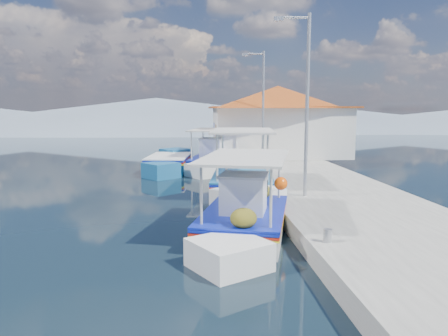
{
  "coord_description": "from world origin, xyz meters",
  "views": [
    {
      "loc": [
        0.86,
        -11.93,
        3.43
      ],
      "look_at": [
        1.94,
        3.39,
        1.3
      ],
      "focal_mm": 34.03,
      "sensor_mm": 36.0,
      "label": 1
    }
  ],
  "objects": [
    {
      "name": "mountain_ridge",
      "position": [
        6.54,
        56.0,
        2.04
      ],
      "size": [
        171.4,
        96.0,
        5.5
      ],
      "color": "gray",
      "rests_on": "ground"
    },
    {
      "name": "lamp_post_far",
      "position": [
        4.51,
        11.0,
        3.85
      ],
      "size": [
        1.21,
        0.14,
        6.0
      ],
      "color": "#A5A8AD",
      "rests_on": "quay"
    },
    {
      "name": "lamp_post_near",
      "position": [
        4.51,
        2.0,
        3.85
      ],
      "size": [
        1.21,
        0.14,
        6.0
      ],
      "color": "#A5A8AD",
      "rests_on": "quay"
    },
    {
      "name": "caique_green_canopy",
      "position": [
        2.77,
        4.84,
        0.43
      ],
      "size": [
        2.92,
        7.73,
        2.91
      ],
      "rotation": [
        0.0,
        0.0,
        0.12
      ],
      "color": "white",
      "rests_on": "ground"
    },
    {
      "name": "caique_far",
      "position": [
        1.86,
        12.13,
        0.48
      ],
      "size": [
        3.12,
        7.18,
        2.57
      ],
      "rotation": [
        0.0,
        0.0,
        0.21
      ],
      "color": "white",
      "rests_on": "ground"
    },
    {
      "name": "quay",
      "position": [
        5.9,
        6.0,
        0.25
      ],
      "size": [
        5.0,
        44.0,
        0.5
      ],
      "primitive_type": "cube",
      "color": "#ACAAA0",
      "rests_on": "ground"
    },
    {
      "name": "caique_blue_hull",
      "position": [
        -0.57,
        11.96,
        0.35
      ],
      "size": [
        2.59,
        7.19,
        1.29
      ],
      "rotation": [
        0.0,
        0.0,
        0.1
      ],
      "color": "#175A8D",
      "rests_on": "ground"
    },
    {
      "name": "ground",
      "position": [
        0.0,
        0.0,
        0.0
      ],
      "size": [
        160.0,
        160.0,
        0.0
      ],
      "primitive_type": "plane",
      "color": "black",
      "rests_on": "ground"
    },
    {
      "name": "harbor_building",
      "position": [
        6.2,
        15.0,
        2.78
      ],
      "size": [
        10.49,
        10.49,
        4.4
      ],
      "color": "white",
      "rests_on": "quay"
    },
    {
      "name": "main_caique",
      "position": [
        2.23,
        -0.54,
        0.47
      ],
      "size": [
        3.33,
        7.13,
        2.42
      ],
      "rotation": [
        0.0,
        0.0,
        0.25
      ],
      "color": "white",
      "rests_on": "ground"
    },
    {
      "name": "bollards",
      "position": [
        3.8,
        5.25,
        0.65
      ],
      "size": [
        0.2,
        17.2,
        0.3
      ],
      "color": "#A5A8AD",
      "rests_on": "quay"
    }
  ]
}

